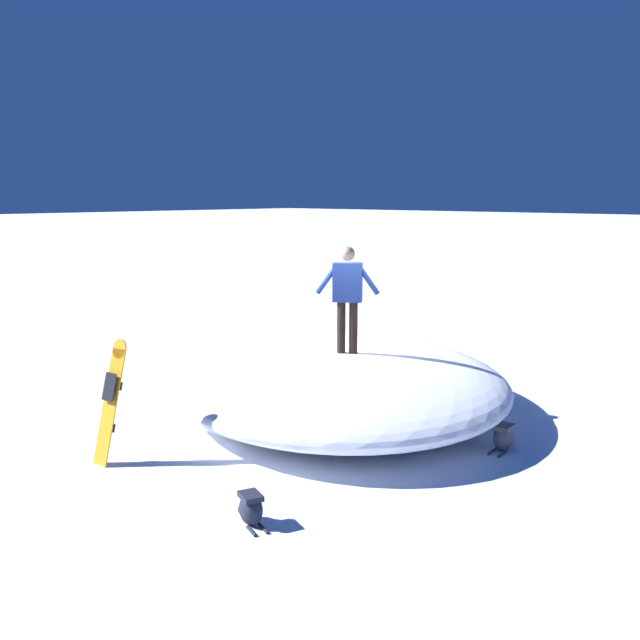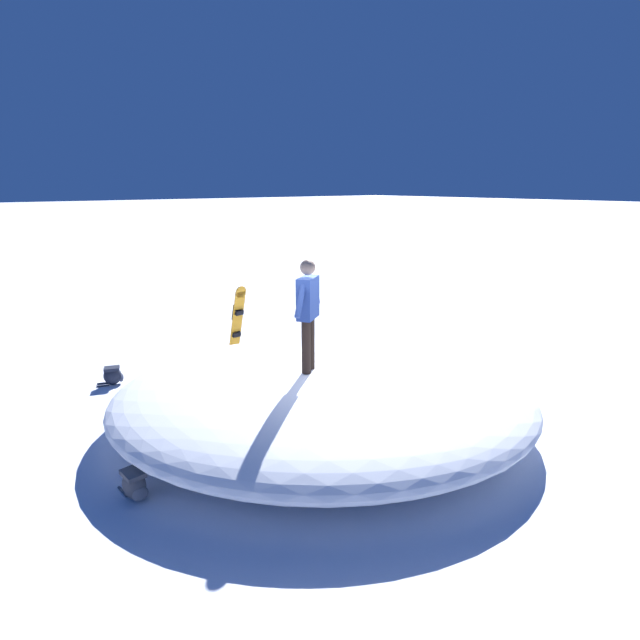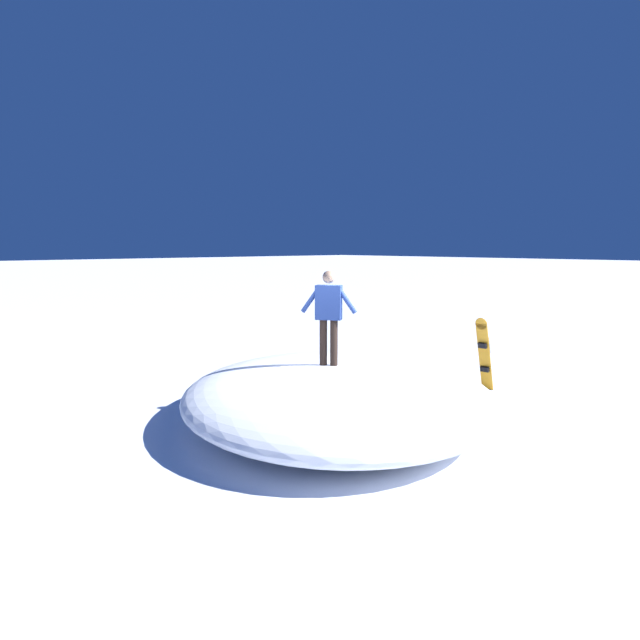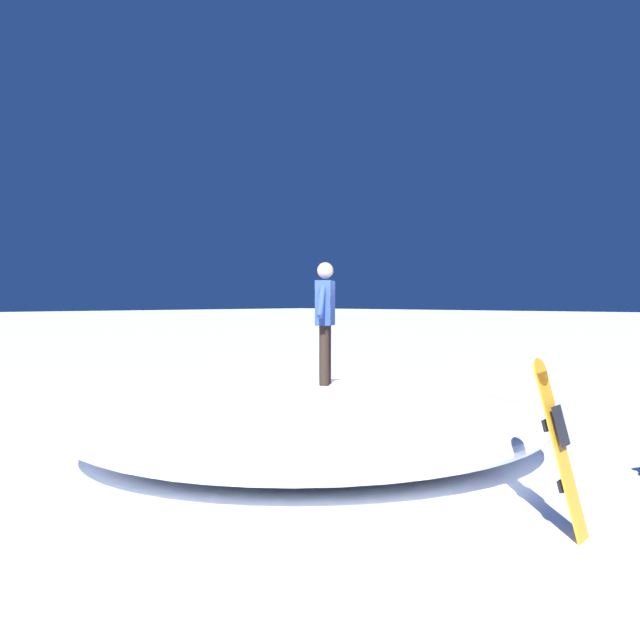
% 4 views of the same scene
% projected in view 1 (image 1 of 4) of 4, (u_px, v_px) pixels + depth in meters
% --- Properties ---
extents(ground, '(240.00, 240.00, 0.00)m').
position_uv_depth(ground, '(354.00, 401.00, 12.52)').
color(ground, white).
extents(snow_mound, '(8.77, 8.57, 1.00)m').
position_uv_depth(snow_mound, '(335.00, 379.00, 12.05)').
color(snow_mound, white).
rests_on(snow_mound, ground).
extents(snowboarder_standing, '(0.92, 0.66, 1.75)m').
position_uv_depth(snowboarder_standing, '(347.00, 292.00, 11.58)').
color(snowboarder_standing, black).
rests_on(snowboarder_standing, snow_mound).
extents(snowboard_primary_upright, '(0.31, 0.49, 1.66)m').
position_uv_depth(snowboard_primary_upright, '(111.00, 400.00, 9.58)').
color(snowboard_primary_upright, orange).
rests_on(snowboard_primary_upright, ground).
extents(backpack_near, '(0.53, 0.37, 0.36)m').
position_uv_depth(backpack_near, '(251.00, 508.00, 7.82)').
color(backpack_near, '#1E2333').
rests_on(backpack_near, ground).
extents(backpack_far, '(0.30, 0.57, 0.37)m').
position_uv_depth(backpack_far, '(504.00, 437.00, 10.10)').
color(backpack_far, '#4C4C51').
rests_on(backpack_far, ground).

